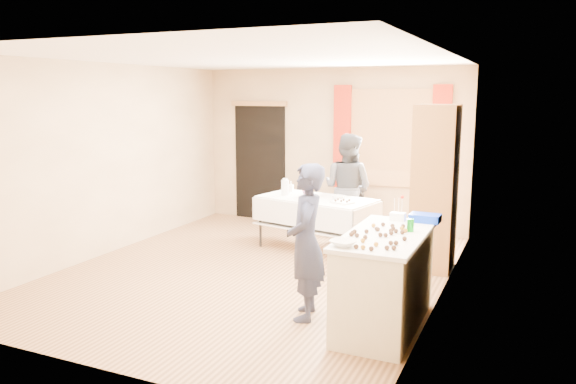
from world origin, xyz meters
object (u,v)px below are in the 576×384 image
at_px(chair, 346,214).
at_px(woman, 347,188).
at_px(counter, 385,280).
at_px(party_table, 316,219).
at_px(cabinet, 435,188).
at_px(girl, 306,242).

bearing_deg(chair, woman, -46.73).
xyz_separation_m(counter, chair, (-1.48, 3.33, -0.14)).
height_order(party_table, woman, woman).
bearing_deg(cabinet, party_table, 172.86).
bearing_deg(cabinet, girl, -112.12).
height_order(party_table, girl, girl).
bearing_deg(girl, counter, 80.30).
relative_size(counter, chair, 1.42).
xyz_separation_m(counter, party_table, (-1.55, 2.22, -0.01)).
height_order(chair, girl, girl).
relative_size(cabinet, counter, 1.40).
xyz_separation_m(cabinet, party_table, (-1.65, 0.21, -0.59)).
bearing_deg(girl, party_table, -178.48).
xyz_separation_m(party_table, chair, (0.07, 1.10, -0.14)).
height_order(cabinet, woman, cabinet).
bearing_deg(cabinet, woman, 149.21).
height_order(cabinet, girl, cabinet).
distance_m(cabinet, woman, 1.65).
distance_m(counter, girl, 0.83).
bearing_deg(woman, counter, 127.46).
height_order(party_table, chair, chair).
relative_size(cabinet, girl, 1.34).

